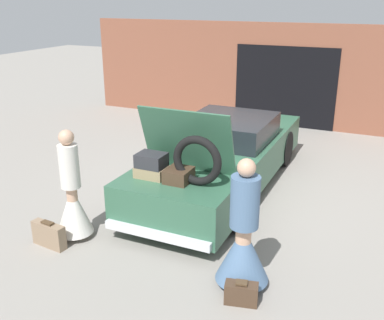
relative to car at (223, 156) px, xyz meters
name	(u,v)px	position (x,y,z in m)	size (l,w,h in m)	color
ground_plane	(223,185)	(0.00, 0.01, -0.60)	(40.00, 40.00, 0.00)	gray
garage_wall_back	(286,76)	(0.00, 4.78, 0.79)	(12.00, 0.14, 2.80)	brown
car	(223,156)	(0.00, 0.00, 0.00)	(1.80, 5.31, 1.90)	#336047
person_left	(73,200)	(-1.34, -2.76, 0.01)	(0.55, 0.55, 1.70)	tan
person_right	(243,242)	(1.34, -2.85, 0.00)	(0.68, 0.68, 1.70)	tan
suitcase_beside_left_person	(49,235)	(-1.51, -3.14, -0.42)	(0.57, 0.21, 0.40)	#8C7259
suitcase_beside_right_person	(241,293)	(1.46, -3.22, -0.47)	(0.42, 0.26, 0.30)	#473323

